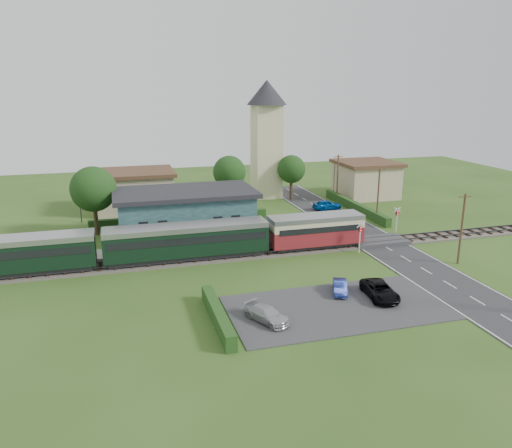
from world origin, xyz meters
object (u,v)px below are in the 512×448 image
object	(u,v)px
crossing_signal_near	(360,233)
pedestrian_far	(154,242)
church_tower	(267,130)
car_park_silver	(267,314)
equipment_hut	(115,241)
house_east	(366,179)
car_park_dark	(380,290)
station_building	(185,212)
house_west	(135,190)
crossing_signal_far	(397,217)
car_on_road	(327,205)
car_park_blue	(340,287)
pedestrian_near	(241,236)
train	(154,243)

from	to	relation	value
crossing_signal_near	pedestrian_far	xyz separation A→B (m)	(-20.49, 5.50, -0.85)
church_tower	car_park_silver	bearing A→B (deg)	-107.03
equipment_hut	house_east	size ratio (longest dim) A/B	0.29
crossing_signal_near	car_park_dark	distance (m)	11.62
station_building	house_east	distance (m)	32.70
house_west	pedestrian_far	xyz separation A→B (m)	(0.91, -19.91, -1.50)
church_tower	crossing_signal_far	bearing A→B (deg)	-69.98
car_on_road	car_park_dark	distance (m)	29.99
car_park_silver	car_park_dark	bearing A→B (deg)	-17.49
house_west	car_park_blue	world-z (taller)	house_west
crossing_signal_far	car_park_silver	world-z (taller)	crossing_signal_far
house_east	pedestrian_far	xyz separation A→B (m)	(-34.09, -18.91, -1.51)
car_on_road	pedestrian_far	xyz separation A→B (m)	(-24.76, -12.49, 0.56)
house_west	car_park_blue	xyz separation A→B (m)	(14.94, -34.50, -2.19)
house_west	pedestrian_near	bearing A→B (deg)	-63.17
station_building	house_west	size ratio (longest dim) A/B	1.48
crossing_signal_far	station_building	bearing A→B (deg)	164.37
church_tower	pedestrian_near	size ratio (longest dim) A/B	11.55
house_east	pedestrian_near	world-z (taller)	house_east
crossing_signal_near	pedestrian_far	distance (m)	21.23
crossing_signal_near	car_park_blue	distance (m)	11.26
church_tower	car_park_silver	distance (m)	43.74
crossing_signal_far	car_park_dark	bearing A→B (deg)	-124.91
station_building	car_on_road	world-z (taller)	station_building
pedestrian_near	equipment_hut	bearing A→B (deg)	-20.31
house_west	crossing_signal_near	world-z (taller)	house_west
train	crossing_signal_far	world-z (taller)	train
crossing_signal_near	crossing_signal_far	size ratio (longest dim) A/B	1.00
equipment_hut	car_park_blue	bearing A→B (deg)	-39.33
crossing_signal_near	equipment_hut	bearing A→B (deg)	167.06
church_tower	crossing_signal_far	world-z (taller)	church_tower
train	equipment_hut	bearing A→B (deg)	138.97
equipment_hut	car_park_dark	world-z (taller)	equipment_hut
pedestrian_near	church_tower	bearing A→B (deg)	-133.09
house_west	house_east	bearing A→B (deg)	-1.64
train	car_park_blue	distance (m)	18.39
equipment_hut	car_on_road	world-z (taller)	equipment_hut
house_west	pedestrian_far	size ratio (longest dim) A/B	6.44
house_west	crossing_signal_far	xyz separation A→B (m)	(28.60, -20.61, -0.65)
house_east	car_park_dark	distance (m)	39.41
crossing_signal_far	car_on_road	xyz separation A→B (m)	(-2.93, 13.19, -1.42)
equipment_hut	station_building	bearing A→B (deg)	35.92
equipment_hut	car_park_silver	bearing A→B (deg)	-59.75
equipment_hut	church_tower	xyz separation A→B (m)	(23.00, 22.80, 8.48)
church_tower	pedestrian_far	world-z (taller)	church_tower
car_on_road	pedestrian_far	bearing A→B (deg)	114.45
station_building	pedestrian_near	size ratio (longest dim) A/B	10.50
car_park_dark	equipment_hut	bearing A→B (deg)	148.03
crossing_signal_near	car_park_dark	world-z (taller)	crossing_signal_near
train	pedestrian_near	size ratio (longest dim) A/B	28.35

